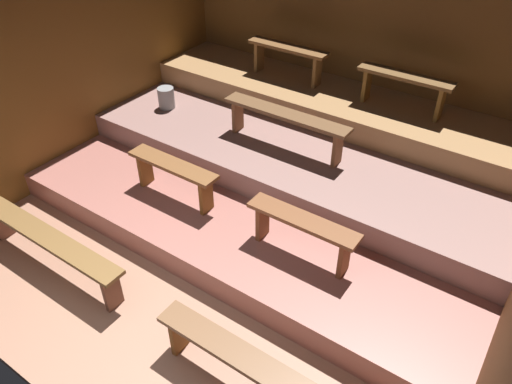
# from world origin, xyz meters

# --- Properties ---
(ground) EXTENTS (6.44, 5.89, 0.08)m
(ground) POSITION_xyz_m (0.00, 2.55, -0.04)
(ground) COLOR #9C6D55
(wall_back) EXTENTS (6.44, 0.06, 2.58)m
(wall_back) POSITION_xyz_m (0.00, 5.12, 1.29)
(wall_back) COLOR brown
(wall_back) RESTS_ON ground
(wall_left) EXTENTS (0.06, 5.89, 2.58)m
(wall_left) POSITION_xyz_m (-2.85, 2.55, 1.29)
(wall_left) COLOR brown
(wall_left) RESTS_ON ground
(platform_lower) EXTENTS (5.64, 3.80, 0.32)m
(platform_lower) POSITION_xyz_m (0.00, 3.20, 0.16)
(platform_lower) COLOR #A06257
(platform_lower) RESTS_ON ground
(platform_middle) EXTENTS (5.64, 2.54, 0.32)m
(platform_middle) POSITION_xyz_m (0.00, 3.82, 0.48)
(platform_middle) COLOR #906A62
(platform_middle) RESTS_ON platform_lower
(platform_upper) EXTENTS (5.64, 1.16, 0.32)m
(platform_upper) POSITION_xyz_m (0.00, 4.51, 0.79)
(platform_upper) COLOR #A6794B
(platform_upper) RESTS_ON platform_middle
(bench_floor_left) EXTENTS (2.12, 0.25, 0.48)m
(bench_floor_left) POSITION_xyz_m (-1.39, 0.64, 0.40)
(bench_floor_left) COLOR brown
(bench_floor_left) RESTS_ON ground
(bench_floor_right) EXTENTS (2.12, 0.25, 0.48)m
(bench_floor_right) POSITION_xyz_m (1.39, 0.64, 0.40)
(bench_floor_right) COLOR brown
(bench_floor_right) RESTS_ON ground
(bench_lower_left) EXTENTS (1.21, 0.25, 0.48)m
(bench_lower_left) POSITION_xyz_m (-0.88, 2.08, 0.68)
(bench_lower_left) COLOR brown
(bench_lower_left) RESTS_ON platform_lower
(bench_lower_right) EXTENTS (1.21, 0.25, 0.48)m
(bench_lower_right) POSITION_xyz_m (0.88, 2.08, 0.68)
(bench_lower_right) COLOR brown
(bench_lower_right) RESTS_ON platform_lower
(bench_middle_center) EXTENTS (1.72, 0.25, 0.48)m
(bench_middle_center) POSITION_xyz_m (-0.15, 3.38, 1.02)
(bench_middle_center) COLOR brown
(bench_middle_center) RESTS_ON platform_middle
(bench_upper_left) EXTENTS (1.23, 0.25, 0.48)m
(bench_upper_left) POSITION_xyz_m (-0.87, 4.59, 1.32)
(bench_upper_left) COLOR brown
(bench_upper_left) RESTS_ON platform_upper
(bench_upper_right) EXTENTS (1.23, 0.25, 0.48)m
(bench_upper_right) POSITION_xyz_m (0.87, 4.59, 1.32)
(bench_upper_right) COLOR brown
(bench_upper_right) RESTS_ON platform_upper
(pail_middle) EXTENTS (0.24, 0.24, 0.30)m
(pail_middle) POSITION_xyz_m (-2.14, 3.33, 0.79)
(pail_middle) COLOR gray
(pail_middle) RESTS_ON platform_middle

